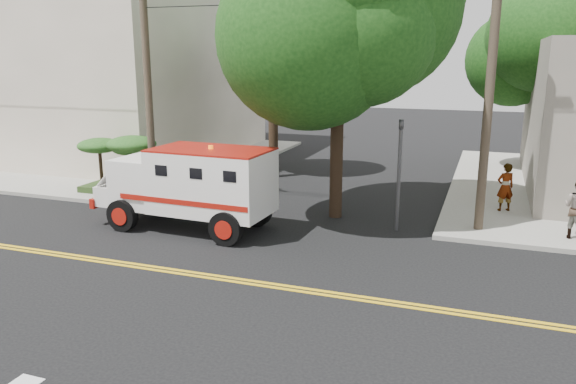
% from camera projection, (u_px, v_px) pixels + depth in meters
% --- Properties ---
extents(ground, '(100.00, 100.00, 0.00)m').
position_uv_depth(ground, '(212.00, 277.00, 14.39)').
color(ground, black).
rests_on(ground, ground).
extents(sidewalk_nw, '(17.00, 17.00, 0.15)m').
position_uv_depth(sidewalk_nw, '(108.00, 157.00, 31.18)').
color(sidewalk_nw, gray).
rests_on(sidewalk_nw, ground).
extents(building_left, '(16.00, 14.00, 10.00)m').
position_uv_depth(building_left, '(89.00, 63.00, 32.02)').
color(building_left, '#B7AB96').
rests_on(building_left, sidewalk_nw).
extents(utility_pole_left, '(0.28, 0.28, 9.00)m').
position_uv_depth(utility_pole_left, '(148.00, 84.00, 20.67)').
color(utility_pole_left, '#382D23').
rests_on(utility_pole_left, ground).
extents(utility_pole_right, '(0.28, 0.28, 9.00)m').
position_uv_depth(utility_pole_right, '(490.00, 91.00, 16.90)').
color(utility_pole_right, '#382D23').
rests_on(utility_pole_right, ground).
extents(tree_main, '(6.08, 5.70, 9.85)m').
position_uv_depth(tree_main, '(351.00, 1.00, 17.72)').
color(tree_main, black).
rests_on(tree_main, ground).
extents(tree_left, '(4.48, 4.20, 7.70)m').
position_uv_depth(tree_left, '(278.00, 51.00, 24.69)').
color(tree_left, black).
rests_on(tree_left, ground).
extents(tree_right, '(4.80, 4.50, 8.20)m').
position_uv_depth(tree_right, '(557.00, 43.00, 24.42)').
color(tree_right, black).
rests_on(tree_right, ground).
extents(traffic_signal, '(0.15, 0.18, 3.60)m').
position_uv_depth(traffic_signal, '(400.00, 163.00, 17.72)').
color(traffic_signal, '#3F3F42').
rests_on(traffic_signal, ground).
extents(accessibility_sign, '(0.45, 0.10, 2.02)m').
position_uv_depth(accessibility_sign, '(142.00, 166.00, 21.76)').
color(accessibility_sign, '#3F3F42').
rests_on(accessibility_sign, ground).
extents(palm_planter, '(3.52, 2.63, 2.36)m').
position_uv_depth(palm_planter, '(122.00, 155.00, 22.52)').
color(palm_planter, '#1E3314').
rests_on(palm_planter, sidewalk_nw).
extents(armored_truck, '(6.02, 2.61, 2.70)m').
position_uv_depth(armored_truck, '(191.00, 183.00, 18.06)').
color(armored_truck, silver).
rests_on(armored_truck, ground).
extents(pedestrian_a, '(0.75, 0.65, 1.72)m').
position_uv_depth(pedestrian_a, '(505.00, 187.00, 19.82)').
color(pedestrian_a, gray).
rests_on(pedestrian_a, sidewalk_ne).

